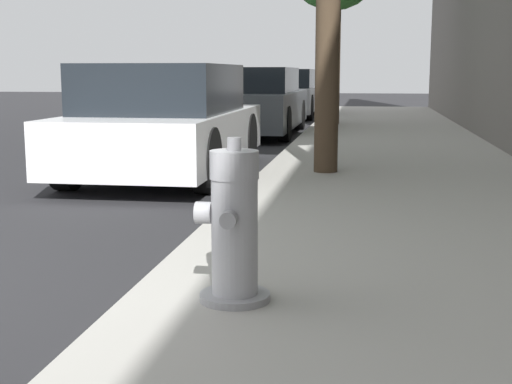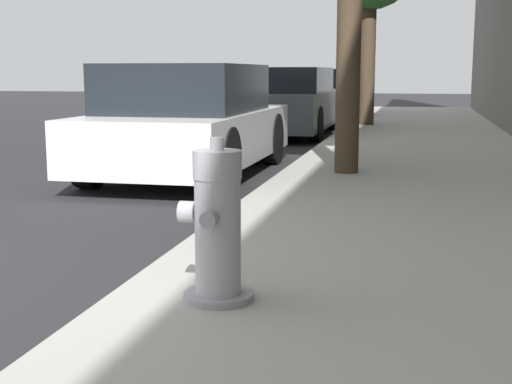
# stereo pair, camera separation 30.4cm
# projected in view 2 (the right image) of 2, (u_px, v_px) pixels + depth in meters

# --- Properties ---
(sidewalk_slab) EXTENTS (3.05, 40.00, 0.16)m
(sidewalk_slab) POSITION_uv_depth(u_px,v_px,m) (423.00, 328.00, 3.30)
(sidewalk_slab) COLOR #A8A59E
(sidewalk_slab) RESTS_ON ground_plane
(fire_hydrant) EXTENTS (0.36, 0.35, 0.79)m
(fire_hydrant) POSITION_uv_depth(u_px,v_px,m) (217.00, 228.00, 3.40)
(fire_hydrant) COLOR #97979C
(fire_hydrant) RESTS_ON sidewalk_slab
(parked_car_near) EXTENTS (1.73, 3.97, 1.34)m
(parked_car_near) POSITION_uv_depth(u_px,v_px,m) (189.00, 122.00, 8.63)
(parked_car_near) COLOR silver
(parked_car_near) RESTS_ON ground_plane
(parked_car_mid) EXTENTS (1.84, 4.60, 1.34)m
(parked_car_mid) POSITION_uv_depth(u_px,v_px,m) (285.00, 102.00, 14.27)
(parked_car_mid) COLOR #4C5156
(parked_car_mid) RESTS_ON ground_plane
(parked_car_far) EXTENTS (1.87, 3.93, 1.33)m
(parked_car_far) POSITION_uv_depth(u_px,v_px,m) (320.00, 94.00, 19.64)
(parked_car_far) COLOR #B7B7BC
(parked_car_far) RESTS_ON ground_plane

